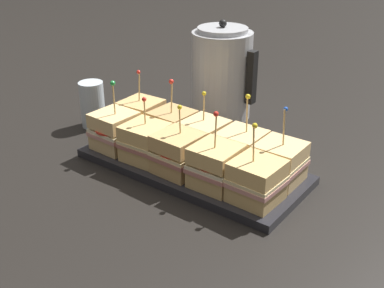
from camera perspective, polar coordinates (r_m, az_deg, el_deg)
The scene contains 14 objects.
ground_plane at distance 1.05m, azimuth 0.00°, elevation -3.05°, with size 6.00×6.00×0.00m, color black.
serving_platter at distance 1.05m, azimuth 0.00°, elevation -2.62°, with size 0.50×0.22×0.02m.
sandwich_front_far_left at distance 1.11m, azimuth -9.16°, elevation 1.59°, with size 0.09×0.09×0.16m.
sandwich_front_left at distance 1.05m, azimuth -5.54°, elevation 0.25°, with size 0.09×0.09×0.14m.
sandwich_front_center at distance 0.99m, azimuth -1.61°, elevation -1.11°, with size 0.09×0.09×0.15m.
sandwich_front_right at distance 0.94m, azimuth 2.83°, elevation -2.64°, with size 0.09×0.09×0.16m.
sandwich_front_far_right at distance 0.90m, azimuth 7.66°, elevation -4.35°, with size 0.09×0.09×0.16m.
sandwich_back_far_left at distance 1.17m, azimuth -6.01°, elevation 3.12°, with size 0.09×0.10×0.16m.
sandwich_back_left at distance 1.11m, azimuth -2.32°, elevation 1.93°, with size 0.09×0.09×0.16m.
sandwich_back_center at distance 1.06m, azimuth 1.51°, elevation 0.71°, with size 0.09×0.09×0.15m.
sandwich_back_right at distance 1.01m, azimuth 5.88°, elevation -0.65°, with size 0.09×0.09×0.16m.
sandwich_back_far_right at distance 0.98m, azimuth 10.36°, elevation -2.14°, with size 0.09×0.09×0.16m.
kettle_steel at distance 1.29m, azimuth 3.55°, elevation 8.32°, with size 0.18×0.16×0.26m.
drinking_glass at distance 1.27m, azimuth -11.71°, elevation 4.63°, with size 0.06×0.06×0.12m.
Camera 1 is at (0.55, -0.74, 0.51)m, focal length 45.00 mm.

